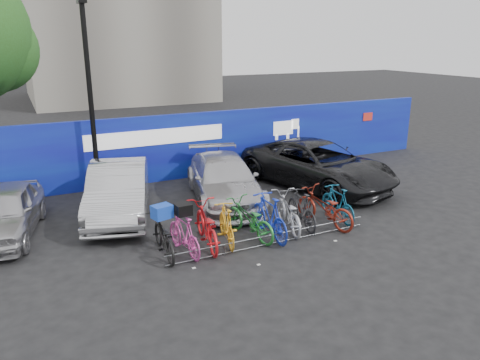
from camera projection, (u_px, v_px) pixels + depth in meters
ground at (260, 236)px, 12.31m from camera, size 100.00×100.00×0.00m
hoarding at (183, 146)px, 17.12m from camera, size 22.00×0.18×2.40m
lamppost at (90, 96)px, 14.66m from camera, size 0.25×0.50×6.11m
bike_rack at (272, 239)px, 11.74m from camera, size 5.60×0.03×0.30m
car_0 at (4, 212)px, 12.15m from camera, size 2.43×4.19×1.34m
car_1 at (118, 190)px, 13.59m from camera, size 2.82×4.89×1.52m
car_2 at (224, 180)px, 14.77m from camera, size 3.05×5.20×1.41m
car_3 at (318, 165)px, 16.23m from camera, size 3.99×6.18×1.58m
bike_0 at (163, 237)px, 11.11m from camera, size 0.74×1.86×0.96m
bike_1 at (184, 234)px, 11.21m from camera, size 0.65×1.70×1.00m
bike_2 at (206, 226)px, 11.61m from camera, size 1.00×2.14×1.08m
bike_3 at (227, 225)px, 11.77m from camera, size 0.82×1.74×1.01m
bike_4 at (249, 219)px, 12.11m from camera, size 1.04×2.02×1.01m
bike_5 at (269, 216)px, 12.11m from camera, size 0.60×1.94×1.16m
bike_6 at (288, 212)px, 12.63m from camera, size 1.09×2.02×1.01m
bike_7 at (301, 209)px, 12.79m from camera, size 0.70×1.77×1.04m
bike_8 at (324, 208)px, 12.88m from camera, size 1.14×2.10×1.05m
bike_9 at (338, 203)px, 13.28m from camera, size 0.59×1.69×1.00m
cargo_crate at (162, 212)px, 10.93m from camera, size 0.51×0.44×0.32m
cargo_topcase at (183, 209)px, 11.02m from camera, size 0.39×0.35×0.27m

